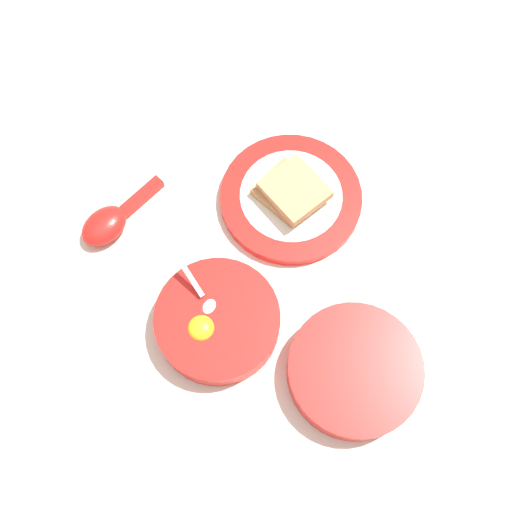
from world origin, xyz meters
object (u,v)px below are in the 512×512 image
(egg_bowl, at_px, (217,321))
(congee_bowl, at_px, (354,370))
(soup_spoon, at_px, (109,222))
(toast_plate, at_px, (291,198))
(toast_sandwich, at_px, (291,191))

(egg_bowl, height_order, congee_bowl, egg_bowl)
(egg_bowl, xyz_separation_m, soup_spoon, (-0.05, -0.22, -0.01))
(egg_bowl, bearing_deg, soup_spoon, -103.74)
(toast_plate, bearing_deg, soup_spoon, -51.62)
(egg_bowl, bearing_deg, toast_sandwich, -179.23)
(soup_spoon, distance_m, congee_bowl, 0.41)
(toast_plate, bearing_deg, congee_bowl, 45.69)
(congee_bowl, bearing_deg, toast_plate, -134.31)
(toast_sandwich, height_order, congee_bowl, toast_sandwich)
(toast_sandwich, bearing_deg, toast_plate, -164.33)
(toast_sandwich, xyz_separation_m, congee_bowl, (0.19, 0.19, -0.01))
(congee_bowl, bearing_deg, egg_bowl, -81.10)
(congee_bowl, bearing_deg, toast_sandwich, -134.13)
(soup_spoon, bearing_deg, toast_sandwich, 128.03)
(toast_sandwich, bearing_deg, congee_bowl, 45.87)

